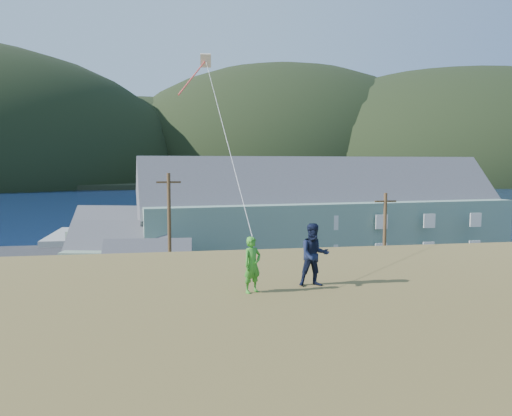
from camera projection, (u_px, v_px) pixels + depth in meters
The scene contains 15 objects.
ground at pixel (212, 326), 32.54m from camera, with size 900.00×900.00×0.00m, color #0A1638.
grass_strip at pixel (215, 336), 30.57m from camera, with size 110.00×8.00×0.10m, color #4C3D19.
waterfront_lot at pixel (198, 270), 49.23m from camera, with size 72.00×36.00×0.12m, color #28282B.
wharf at pixel (148, 235), 70.79m from camera, with size 26.00×14.00×0.90m, color gray.
far_shore at pixel (175, 176), 356.54m from camera, with size 900.00×320.00×2.00m, color black.
far_hills at pixel (233, 177), 312.63m from camera, with size 760.00×265.00×143.00m.
lodge at pixel (325, 214), 53.12m from camera, with size 39.69×14.89×13.63m.
shed_palegreen_near at pixel (120, 255), 43.97m from camera, with size 10.07×7.41×6.61m.
shed_white at pixel (148, 271), 39.26m from camera, with size 7.19×4.98×5.51m.
shed_palegreen_far at pixel (121, 234), 55.58m from camera, with size 11.61×8.37×7.04m.
utility_poles at pixel (177, 253), 33.24m from camera, with size 28.76×0.24×9.84m.
parked_cars at pixel (135, 256), 52.19m from camera, with size 17.62×11.25×1.58m.
kite_flyer_green at pixel (252, 265), 13.11m from camera, with size 0.54×0.36×1.48m, color #359127.
kite_flyer_navy at pixel (314, 255), 13.79m from camera, with size 0.85×0.66×1.75m, color black.
kite_rig at pixel (204, 65), 20.85m from camera, with size 0.92×4.71×10.95m.
Camera 1 is at (-2.44, -31.75, 10.61)m, focal length 35.00 mm.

